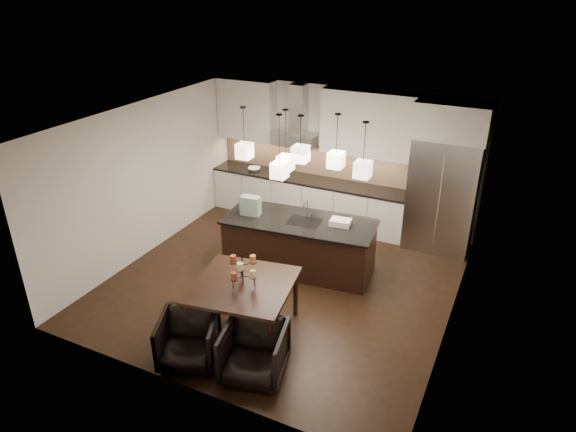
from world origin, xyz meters
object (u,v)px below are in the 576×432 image
at_px(dining_table, 244,308).
at_px(armchair_left, 188,340).
at_px(island_body, 299,245).
at_px(armchair_right, 254,352).
at_px(refrigerator, 442,195).

relative_size(dining_table, armchair_left, 1.76).
distance_m(island_body, armchair_right, 2.79).
xyz_separation_m(armchair_left, armchair_right, (0.92, 0.15, 0.02)).
relative_size(island_body, armchair_right, 3.11).
distance_m(armchair_left, armchair_right, 0.93).
bearing_deg(refrigerator, island_body, -138.11).
bearing_deg(armchair_right, armchair_left, 176.20).
distance_m(refrigerator, island_body, 2.82).
relative_size(armchair_left, armchair_right, 0.95).
height_order(refrigerator, dining_table, refrigerator).
bearing_deg(armchair_left, armchair_right, -13.53).
height_order(armchair_left, armchair_right, armchair_right).
bearing_deg(dining_table, refrigerator, 53.07).
bearing_deg(armchair_left, island_body, 61.07).
distance_m(island_body, dining_table, 1.99).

